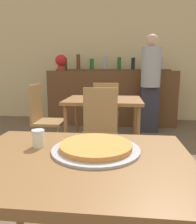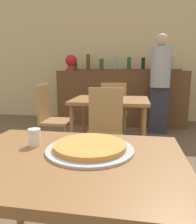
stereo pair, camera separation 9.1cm
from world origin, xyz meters
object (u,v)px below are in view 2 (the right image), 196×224
object	(u,v)px
cheese_shaker	(34,137)
person_standing	(160,81)
pizza_tray	(90,147)
chair_far_side_back	(114,109)
chair_far_side_left	(51,114)
potted_plant	(71,62)
chair_far_side_front	(104,127)

from	to	relation	value
cheese_shaker	person_standing	xyz separation A→B (m)	(0.93, 2.99, 0.15)
pizza_tray	person_standing	xyz separation A→B (m)	(0.64, 3.01, 0.18)
chair_far_side_back	chair_far_side_left	world-z (taller)	same
cheese_shaker	person_standing	bearing A→B (deg)	72.69
cheese_shaker	person_standing	world-z (taller)	person_standing
pizza_tray	chair_far_side_back	bearing A→B (deg)	92.60
chair_far_side_back	potted_plant	world-z (taller)	potted_plant
chair_far_side_front	chair_far_side_left	distance (m)	0.99
chair_far_side_left	potted_plant	xyz separation A→B (m)	(-0.19, 1.70, 0.77)
chair_far_side_left	potted_plant	distance (m)	1.87
chair_far_side_back	chair_far_side_left	bearing A→B (deg)	33.39
cheese_shaker	potted_plant	size ratio (longest dim) A/B	0.27
chair_far_side_front	chair_far_side_back	xyz separation A→B (m)	(-0.00, 1.09, 0.00)
pizza_tray	cheese_shaker	bearing A→B (deg)	175.00
chair_far_side_back	person_standing	bearing A→B (deg)	-140.33
chair_far_side_front	cheese_shaker	xyz separation A→B (m)	(-0.18, -1.28, 0.27)
chair_far_side_left	cheese_shaker	distance (m)	1.95
chair_far_side_front	person_standing	xyz separation A→B (m)	(0.75, 1.71, 0.42)
chair_far_side_left	potted_plant	size ratio (longest dim) A/B	2.86
person_standing	chair_far_side_back	bearing A→B (deg)	-140.33
chair_far_side_left	cheese_shaker	bearing A→B (deg)	-160.53
chair_far_side_front	potted_plant	size ratio (longest dim) A/B	2.86
potted_plant	person_standing	bearing A→B (deg)	-16.73
chair_far_side_back	chair_far_side_left	xyz separation A→B (m)	(-0.83, -0.55, 0.00)
chair_far_side_front	cheese_shaker	world-z (taller)	chair_far_side_front
chair_far_side_front	cheese_shaker	bearing A→B (deg)	-98.23
cheese_shaker	chair_far_side_front	bearing A→B (deg)	81.77
cheese_shaker	chair_far_side_back	bearing A→B (deg)	85.54
chair_far_side_left	chair_far_side_front	bearing A→B (deg)	-123.39
chair_far_side_back	pizza_tray	size ratio (longest dim) A/B	2.23
chair_far_side_front	person_standing	world-z (taller)	person_standing
chair_far_side_front	pizza_tray	world-z (taller)	chair_far_side_front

